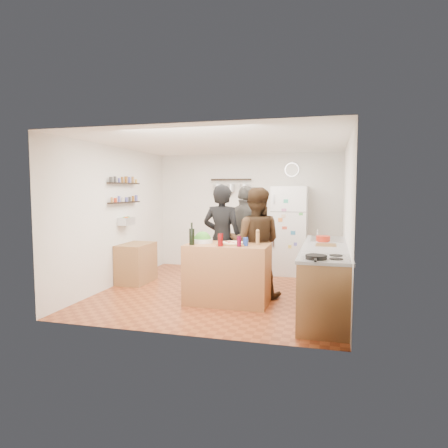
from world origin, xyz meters
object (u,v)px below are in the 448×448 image
(wine_bottle, at_px, (192,237))
(salt_canister, at_px, (246,242))
(prep_island, at_px, (228,274))
(wall_clock, at_px, (292,170))
(skillet, at_px, (316,257))
(fridge, at_px, (289,230))
(counter_run, at_px, (325,278))
(pepper_mill, at_px, (258,239))
(person_back, at_px, (246,236))
(red_bowl, at_px, (323,239))
(person_left, at_px, (222,239))
(salad_bowl, at_px, (203,241))
(person_center, at_px, (255,242))
(side_table, at_px, (136,263))

(wine_bottle, height_order, salt_canister, wine_bottle)
(prep_island, distance_m, wall_clock, 3.27)
(skillet, bearing_deg, prep_island, 142.21)
(skillet, relative_size, fridge, 0.14)
(prep_island, distance_m, counter_run, 1.45)
(pepper_mill, xyz_separation_m, skillet, (0.90, -1.09, -0.06))
(person_back, relative_size, red_bowl, 8.35)
(counter_run, xyz_separation_m, red_bowl, (-0.05, 0.52, 0.52))
(person_left, xyz_separation_m, skillet, (1.58, -1.59, 0.03))
(salad_bowl, bearing_deg, person_back, 65.04)
(person_center, height_order, wall_clock, wall_clock)
(salt_canister, distance_m, skillet, 1.39)
(wall_clock, bearing_deg, fridge, -90.00)
(fridge, bearing_deg, salt_canister, -98.99)
(pepper_mill, bearing_deg, fridge, 83.99)
(pepper_mill, bearing_deg, person_left, 144.20)
(counter_run, bearing_deg, salt_canister, -170.10)
(person_left, relative_size, skillet, 7.30)
(person_back, bearing_deg, wine_bottle, 86.35)
(prep_island, xyz_separation_m, pepper_mill, (0.45, 0.05, 0.55))
(salad_bowl, height_order, wine_bottle, wine_bottle)
(skillet, distance_m, fridge, 3.48)
(salt_canister, height_order, counter_run, salt_canister)
(pepper_mill, distance_m, skillet, 1.41)
(wall_clock, xyz_separation_m, side_table, (-2.69, -1.84, -1.78))
(salad_bowl, distance_m, person_left, 0.53)
(wine_bottle, distance_m, fridge, 2.86)
(wine_bottle, height_order, side_table, wine_bottle)
(person_left, relative_size, person_back, 1.01)
(person_back, relative_size, skillet, 7.25)
(salad_bowl, relative_size, skillet, 1.27)
(pepper_mill, xyz_separation_m, counter_run, (1.00, 0.03, -0.55))
(person_center, bearing_deg, salt_canister, 83.00)
(prep_island, xyz_separation_m, skillet, (1.35, -1.04, 0.49))
(wine_bottle, height_order, red_bowl, wine_bottle)
(salad_bowl, height_order, person_back, person_back)
(prep_island, relative_size, salad_bowl, 3.92)
(salad_bowl, xyz_separation_m, side_table, (-1.57, 0.82, -0.58))
(fridge, relative_size, side_table, 2.25)
(counter_run, xyz_separation_m, skillet, (-0.10, -1.12, 0.49))
(fridge, bearing_deg, red_bowl, -68.55)
(salt_canister, height_order, red_bowl, salt_canister)
(person_left, bearing_deg, salad_bowl, 74.73)
(pepper_mill, bearing_deg, person_back, 110.64)
(counter_run, bearing_deg, fridge, 108.06)
(skillet, bearing_deg, person_left, 134.89)
(person_left, bearing_deg, prep_island, 118.38)
(salad_bowl, xyz_separation_m, wine_bottle, (-0.08, -0.27, 0.09))
(person_back, bearing_deg, person_left, 80.48)
(prep_island, distance_m, salad_bowl, 0.64)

